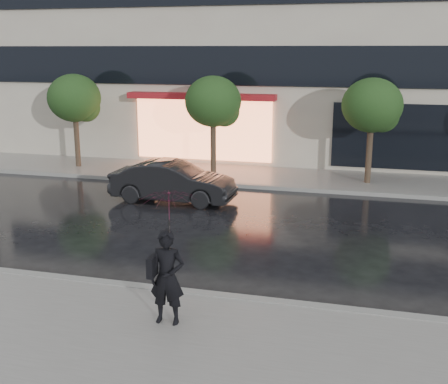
% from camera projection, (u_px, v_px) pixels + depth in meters
% --- Properties ---
extents(ground, '(120.00, 120.00, 0.00)m').
position_uv_depth(ground, '(221.00, 280.00, 12.44)').
color(ground, black).
rests_on(ground, ground).
extents(sidewalk_near, '(60.00, 4.50, 0.12)m').
position_uv_depth(sidewalk_near, '(171.00, 352.00, 9.38)').
color(sidewalk_near, slate).
rests_on(sidewalk_near, ground).
extents(sidewalk_far, '(60.00, 3.50, 0.12)m').
position_uv_depth(sidewalk_far, '(289.00, 178.00, 22.03)').
color(sidewalk_far, slate).
rests_on(sidewalk_far, ground).
extents(curb_near, '(60.00, 0.25, 0.14)m').
position_uv_depth(curb_near, '(208.00, 296.00, 11.48)').
color(curb_near, gray).
rests_on(curb_near, ground).
extents(curb_far, '(60.00, 0.25, 0.14)m').
position_uv_depth(curb_far, '(282.00, 188.00, 20.38)').
color(curb_far, gray).
rests_on(curb_far, ground).
extents(tree_far_west, '(2.20, 2.20, 3.99)m').
position_uv_depth(tree_far_west, '(76.00, 100.00, 23.31)').
color(tree_far_west, '#33261C').
rests_on(tree_far_west, ground).
extents(tree_mid_west, '(2.20, 2.20, 3.99)m').
position_uv_depth(tree_mid_west, '(215.00, 103.00, 21.84)').
color(tree_mid_west, '#33261C').
rests_on(tree_mid_west, ground).
extents(tree_mid_east, '(2.20, 2.20, 3.99)m').
position_uv_depth(tree_mid_east, '(374.00, 107.00, 20.36)').
color(tree_mid_east, '#33261C').
rests_on(tree_mid_east, ground).
extents(parked_car, '(4.17, 1.53, 1.36)m').
position_uv_depth(parked_car, '(173.00, 182.00, 18.70)').
color(parked_car, black).
rests_on(parked_car, ground).
extents(pedestrian_with_umbrella, '(1.04, 1.06, 2.50)m').
position_uv_depth(pedestrian_with_umbrella, '(168.00, 237.00, 9.88)').
color(pedestrian_with_umbrella, black).
rests_on(pedestrian_with_umbrella, sidewalk_near).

